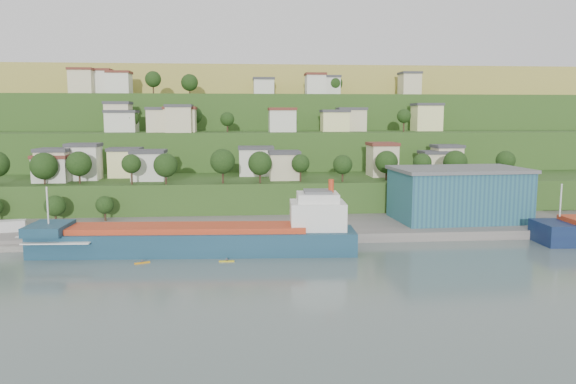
{
  "coord_description": "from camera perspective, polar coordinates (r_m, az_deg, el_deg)",
  "views": [
    {
      "loc": [
        -4.18,
        -101.44,
        27.17
      ],
      "look_at": [
        6.17,
        15.0,
        11.31
      ],
      "focal_mm": 35.0,
      "sensor_mm": 36.0,
      "label": 1
    }
  ],
  "objects": [
    {
      "name": "kayak_orange",
      "position": [
        108.48,
        -14.6,
        -6.91
      ],
      "size": [
        2.85,
        1.58,
        0.72
      ],
      "rotation": [
        0.0,
        0.0,
        0.4
      ],
      "color": "orange",
      "rests_on": "ground"
    },
    {
      "name": "caravan",
      "position": [
        137.81,
        -26.5,
        -3.28
      ],
      "size": [
        7.34,
        4.46,
        3.2
      ],
      "primitive_type": "cube",
      "rotation": [
        0.0,
        0.0,
        0.25
      ],
      "color": "silver",
      "rests_on": "pebble_beach"
    },
    {
      "name": "quay",
      "position": [
        134.45,
        5.4,
        -3.97
      ],
      "size": [
        220.0,
        26.0,
        4.0
      ],
      "primitive_type": "cube",
      "color": "slate",
      "rests_on": "ground"
    },
    {
      "name": "ground",
      "position": [
        105.1,
        -2.65,
        -7.26
      ],
      "size": [
        500.0,
        500.0,
        0.0
      ],
      "primitive_type": "plane",
      "color": "#4C5C58",
      "rests_on": "ground"
    },
    {
      "name": "dinghy",
      "position": [
        130.82,
        -25.03,
        -4.27
      ],
      "size": [
        4.46,
        2.4,
        0.85
      ],
      "primitive_type": "cube",
      "rotation": [
        0.0,
        0.0,
        0.2
      ],
      "color": "silver",
      "rests_on": "pebble_beach"
    },
    {
      "name": "warehouse",
      "position": [
        142.28,
        16.9,
        -0.17
      ],
      "size": [
        31.96,
        20.61,
        12.8
      ],
      "rotation": [
        0.0,
        0.0,
        0.05
      ],
      "color": "navy",
      "rests_on": "quay"
    },
    {
      "name": "pebble_beach",
      "position": [
        136.23,
        -26.95,
        -4.63
      ],
      "size": [
        40.0,
        18.0,
        2.4
      ],
      "primitive_type": "cube",
      "color": "slate",
      "rests_on": "ground"
    },
    {
      "name": "hillside",
      "position": [
        271.5,
        -4.18,
        1.98
      ],
      "size": [
        360.0,
        211.0,
        96.0
      ],
      "color": "#284719",
      "rests_on": "ground"
    },
    {
      "name": "cargo_ship_near",
      "position": [
        113.73,
        -8.32,
        -4.82
      ],
      "size": [
        64.18,
        13.46,
        16.38
      ],
      "rotation": [
        0.0,
        0.0,
        -0.05
      ],
      "color": "#123346",
      "rests_on": "ground"
    },
    {
      "name": "kayak_yellow",
      "position": [
        106.73,
        -6.25,
        -6.95
      ],
      "size": [
        2.89,
        0.64,
        0.72
      ],
      "rotation": [
        0.0,
        0.0,
        -0.05
      ],
      "color": "gold",
      "rests_on": "ground"
    }
  ]
}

